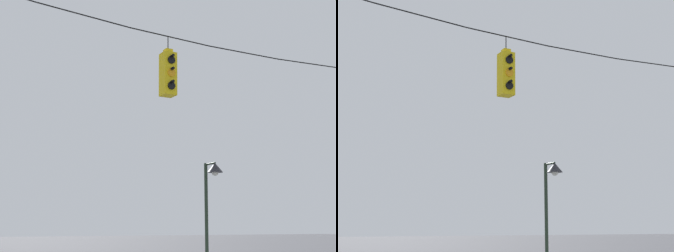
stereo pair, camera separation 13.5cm
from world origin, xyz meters
TOP-DOWN VIEW (x-y plane):
  - span_wire at (0.00, -0.01)m, footprint 16.07×0.03m
  - traffic_light_over_intersection at (-2.39, -0.01)m, footprint 0.34×0.58m
  - street_lamp at (1.50, 4.12)m, footprint 0.54×0.93m

SIDE VIEW (x-z plane):
  - street_lamp at x=1.50m, z-range 1.24..5.53m
  - traffic_light_over_intersection at x=-2.39m, z-range 5.06..6.59m
  - span_wire at x=0.00m, z-range 6.65..7.20m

